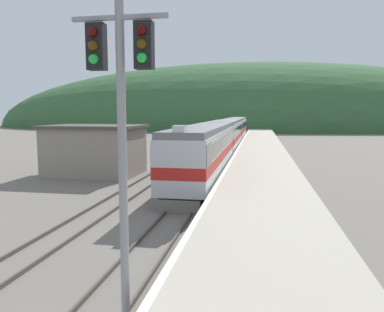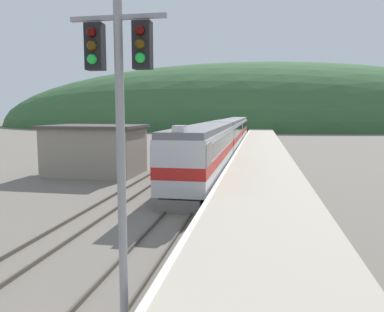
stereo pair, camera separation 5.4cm
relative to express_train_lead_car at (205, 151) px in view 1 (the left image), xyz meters
The scene contains 10 objects.
track_main 46.75m from the express_train_lead_car, 90.00° to the left, with size 1.52×180.00×0.16m.
track_siding 46.95m from the express_train_lead_car, 95.26° to the left, with size 1.52×180.00×0.16m.
platform 27.11m from the express_train_lead_car, 80.69° to the left, with size 5.54×140.00×1.16m.
distant_hills 107.87m from the express_train_lead_car, 90.00° to the left, with size 187.98×84.59×44.71m.
station_shed 10.00m from the express_train_lead_car, 169.73° to the left, with size 8.09×5.91×4.27m.
express_train_lead_car is the anchor object (origin of this frame).
carriage_second 20.54m from the express_train_lead_car, 90.00° to the left, with size 2.97×19.05×4.33m.
carriage_third 40.47m from the express_train_lead_car, 90.00° to the left, with size 2.97×19.05×4.33m.
siding_train 40.46m from the express_train_lead_car, 96.10° to the left, with size 2.90×47.51×3.53m.
signal_mast_main 20.70m from the express_train_lead_car, 87.02° to the right, with size 2.20×0.42×8.34m.
Camera 1 is at (4.11, -5.15, 5.40)m, focal length 35.00 mm.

